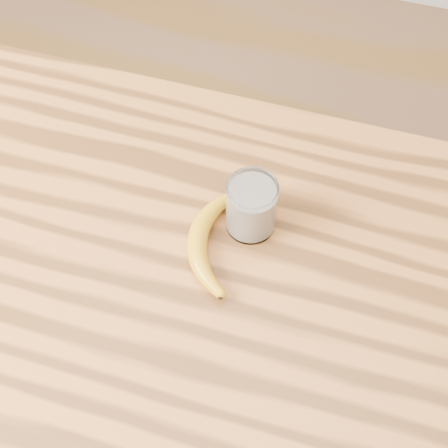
# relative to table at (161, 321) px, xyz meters

# --- Properties ---
(room) EXTENTS (4.04, 4.04, 2.70)m
(room) POSITION_rel_table_xyz_m (0.00, 0.00, 0.58)
(room) COLOR brown
(room) RESTS_ON ground
(table) EXTENTS (1.20, 0.80, 0.90)m
(table) POSITION_rel_table_xyz_m (0.00, 0.00, 0.00)
(table) COLOR #B46C2F
(table) RESTS_ON ground
(smoothie_glass) EXTENTS (0.08, 0.08, 0.10)m
(smoothie_glass) POSITION_rel_table_xyz_m (0.11, 0.14, 0.18)
(smoothie_glass) COLOR white
(smoothie_glass) RESTS_ON table
(banana) EXTENTS (0.14, 0.27, 0.03)m
(banana) POSITION_rel_table_xyz_m (0.04, 0.08, 0.15)
(banana) COLOR orange
(banana) RESTS_ON table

